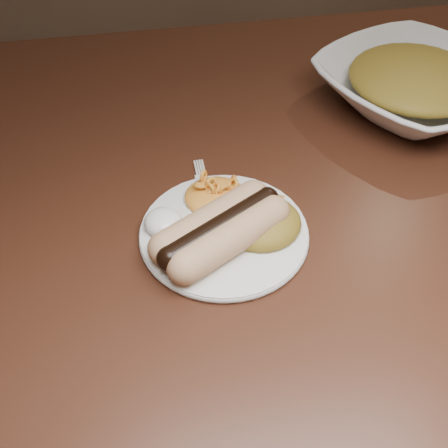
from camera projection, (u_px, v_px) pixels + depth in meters
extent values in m
plane|color=#4A2113|center=(255.00, 407.00, 1.26)|extent=(4.00, 4.00, 0.00)
cube|color=#371A0F|center=(277.00, 179.00, 0.74)|extent=(1.60, 0.90, 0.04)
cylinder|color=white|center=(224.00, 233.00, 0.63)|extent=(0.21, 0.21, 0.01)
cylinder|color=tan|center=(223.00, 240.00, 0.59)|extent=(0.13, 0.10, 0.04)
cylinder|color=tan|center=(219.00, 220.00, 0.61)|extent=(0.13, 0.10, 0.04)
cylinder|color=black|center=(221.00, 227.00, 0.60)|extent=(0.14, 0.10, 0.03)
ellipsoid|color=orange|center=(215.00, 190.00, 0.66)|extent=(0.08, 0.07, 0.03)
ellipsoid|color=white|center=(163.00, 219.00, 0.62)|extent=(0.05, 0.05, 0.03)
ellipsoid|color=#A64E21|center=(261.00, 219.00, 0.62)|extent=(0.10, 0.09, 0.04)
cube|color=silver|center=(207.00, 200.00, 0.68)|extent=(0.03, 0.16, 0.00)
imported|color=white|center=(413.00, 87.00, 0.81)|extent=(0.37, 0.37, 0.07)
ellipsoid|color=#A64E21|center=(416.00, 78.00, 0.80)|extent=(0.21, 0.21, 0.05)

